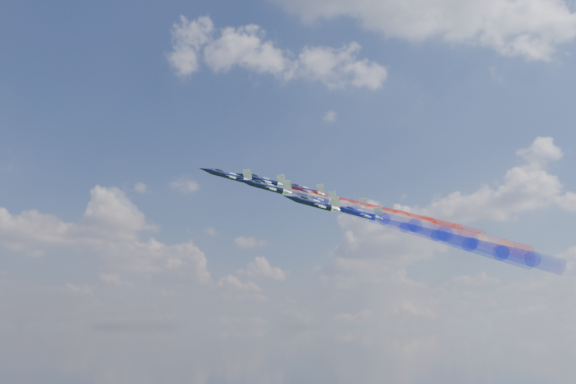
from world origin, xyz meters
TOP-DOWN VIEW (x-y plane):
  - jet_lead at (-34.66, 17.29)m, footprint 16.34×15.55m
  - trail_lead at (-11.64, 3.80)m, footprint 39.08×26.35m
  - jet_inner_left at (-30.93, 7.47)m, footprint 16.34×15.55m
  - trail_inner_left at (-7.91, -6.02)m, footprint 39.08×26.35m
  - jet_inner_right at (-22.56, 20.03)m, footprint 16.34×15.55m
  - trail_inner_right at (0.46, 6.55)m, footprint 39.08×26.35m
  - jet_outer_left at (-27.48, -4.44)m, footprint 16.34×15.55m
  - trail_outer_left at (-4.46, -17.93)m, footprint 39.08×26.35m
  - jet_center_third at (-16.59, 8.24)m, footprint 16.34×15.55m
  - trail_center_third at (6.43, -5.25)m, footprint 39.08×26.35m
  - jet_outer_right at (-8.43, 21.38)m, footprint 16.34×15.55m
  - trail_outer_right at (14.59, 7.89)m, footprint 39.08×26.35m
  - jet_rear_left at (-13.08, -3.17)m, footprint 16.34×15.55m
  - trail_rear_left at (9.94, -16.66)m, footprint 39.08×26.35m
  - jet_rear_right at (-4.33, 10.07)m, footprint 16.34×15.55m
  - trail_rear_right at (18.69, -3.42)m, footprint 39.08×26.35m

SIDE VIEW (x-z plane):
  - trail_rear_left at x=9.94m, z-range 107.91..123.12m
  - trail_outer_left at x=-4.46m, z-range 108.38..123.60m
  - trail_rear_right at x=18.69m, z-range 112.76..127.97m
  - trail_center_third at x=6.43m, z-range 112.82..128.03m
  - trail_inner_left at x=-7.91m, z-range 113.35..128.56m
  - jet_rear_left at x=-13.08m, z-range 117.34..126.34m
  - jet_outer_left at x=-27.48m, z-range 117.81..126.81m
  - trail_lead at x=-11.64m, z-range 117.04..132.25m
  - trail_outer_right at x=14.59m, z-range 117.56..132.78m
  - trail_inner_right at x=0.46m, z-range 117.96..133.17m
  - jet_rear_right at x=-4.33m, z-range 122.19..131.19m
  - jet_center_third at x=-16.59m, z-range 122.25..131.25m
  - jet_inner_left at x=-30.93m, z-range 122.78..131.78m
  - jet_lead at x=-34.66m, z-range 126.47..135.47m
  - jet_outer_right at x=-8.43m, z-range 126.99..135.99m
  - jet_inner_right at x=-22.56m, z-range 127.39..136.39m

